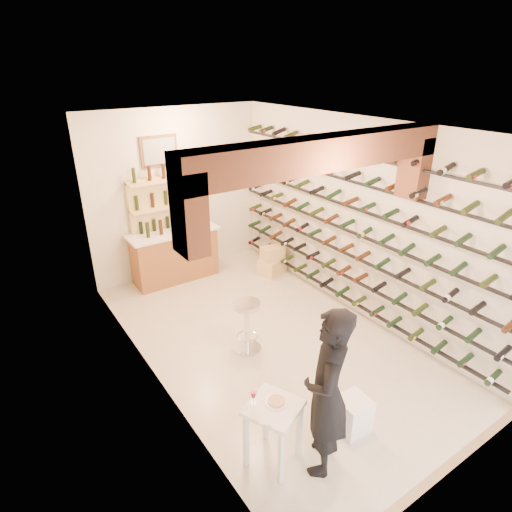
{
  "coord_description": "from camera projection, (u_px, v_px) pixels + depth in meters",
  "views": [
    {
      "loc": [
        -3.22,
        -4.43,
        3.92
      ],
      "look_at": [
        0.0,
        0.3,
        1.3
      ],
      "focal_mm": 29.91,
      "sensor_mm": 36.0,
      "label": 1
    }
  ],
  "objects": [
    {
      "name": "ground",
      "position": [
        267.0,
        339.0,
        6.61
      ],
      "size": [
        6.0,
        6.0,
        0.0
      ],
      "primitive_type": "plane",
      "color": "beige",
      "rests_on": "ground"
    },
    {
      "name": "room_shell",
      "position": [
        280.0,
        204.0,
        5.48
      ],
      "size": [
        3.52,
        6.02,
        3.21
      ],
      "color": "beige",
      "rests_on": "ground"
    },
    {
      "name": "wine_rack",
      "position": [
        346.0,
        226.0,
        6.75
      ],
      "size": [
        0.32,
        5.7,
        2.56
      ],
      "color": "black",
      "rests_on": "ground"
    },
    {
      "name": "back_counter",
      "position": [
        175.0,
        254.0,
        8.23
      ],
      "size": [
        1.7,
        0.62,
        1.29
      ],
      "color": "#955B2E",
      "rests_on": "ground"
    },
    {
      "name": "back_shelving",
      "position": [
        167.0,
        219.0,
        8.14
      ],
      "size": [
        1.4,
        0.31,
        2.73
      ],
      "color": "#E0C27E",
      "rests_on": "ground"
    },
    {
      "name": "tasting_table",
      "position": [
        273.0,
        416.0,
        4.37
      ],
      "size": [
        0.68,
        0.68,
        0.9
      ],
      "rotation": [
        0.0,
        0.0,
        0.43
      ],
      "color": "white",
      "rests_on": "ground"
    },
    {
      "name": "white_stool",
      "position": [
        353.0,
        414.0,
        4.91
      ],
      "size": [
        0.36,
        0.36,
        0.43
      ],
      "primitive_type": "cube",
      "rotation": [
        0.0,
        0.0,
        -0.04
      ],
      "color": "white",
      "rests_on": "ground"
    },
    {
      "name": "person",
      "position": [
        327.0,
        393.0,
        4.2
      ],
      "size": [
        0.81,
        0.81,
        1.89
      ],
      "primitive_type": "imported",
      "rotation": [
        0.0,
        0.0,
        3.92
      ],
      "color": "black",
      "rests_on": "ground"
    },
    {
      "name": "chrome_barstool",
      "position": [
        247.0,
        323.0,
        6.18
      ],
      "size": [
        0.42,
        0.42,
        0.8
      ],
      "rotation": [
        0.0,
        0.0,
        -0.1
      ],
      "color": "silver",
      "rests_on": "ground"
    },
    {
      "name": "crate_lower",
      "position": [
        272.0,
        266.0,
        8.6
      ],
      "size": [
        0.62,
        0.52,
        0.32
      ],
      "primitive_type": "cube",
      "rotation": [
        0.0,
        0.0,
        0.3
      ],
      "color": "#D3B574",
      "rests_on": "ground"
    },
    {
      "name": "crate_upper",
      "position": [
        272.0,
        253.0,
        8.48
      ],
      "size": [
        0.47,
        0.35,
        0.25
      ],
      "primitive_type": "cube",
      "rotation": [
        0.0,
        0.0,
        -0.14
      ],
      "color": "#D3B574",
      "rests_on": "crate_lower"
    }
  ]
}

